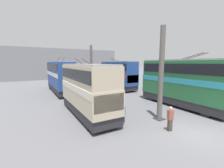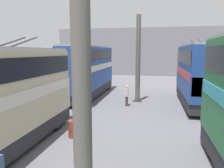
# 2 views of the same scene
# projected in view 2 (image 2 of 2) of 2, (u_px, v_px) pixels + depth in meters

# --- Properties ---
(depot_back_wall) EXTENTS (0.50, 36.00, 9.22)m
(depot_back_wall) POSITION_uv_depth(u_px,v_px,m) (147.00, 52.00, 42.11)
(depot_back_wall) COLOR gray
(depot_back_wall) RESTS_ON ground_plane
(support_column_near) EXTENTS (0.78, 0.78, 7.92)m
(support_column_near) POSITION_uv_depth(u_px,v_px,m) (82.00, 87.00, 4.82)
(support_column_near) COLOR #605B56
(support_column_near) RESTS_ON ground_plane
(support_column_far) EXTENTS (0.78, 0.78, 7.92)m
(support_column_far) POSITION_uv_depth(u_px,v_px,m) (138.00, 60.00, 20.08)
(support_column_far) COLOR #605B56
(support_column_far) RESTS_ON ground_plane
(bus_left_far) EXTENTS (9.42, 2.54, 5.85)m
(bus_left_far) POSITION_uv_depth(u_px,v_px,m) (197.00, 71.00, 18.71)
(bus_left_far) COLOR black
(bus_left_far) RESTS_ON ground_plane
(bus_right_mid) EXTENTS (9.02, 2.54, 5.43)m
(bus_right_mid) POSITION_uv_depth(u_px,v_px,m) (6.00, 93.00, 10.05)
(bus_right_mid) COLOR black
(bus_right_mid) RESTS_ON ground_plane
(bus_right_far) EXTENTS (11.45, 2.54, 5.82)m
(bus_right_far) POSITION_uv_depth(u_px,v_px,m) (89.00, 68.00, 22.58)
(bus_right_far) COLOR black
(bus_right_far) RESTS_ON ground_plane
(person_aisle_midway) EXTENTS (0.42, 0.24, 1.80)m
(person_aisle_midway) POSITION_uv_depth(u_px,v_px,m) (127.00, 95.00, 18.67)
(person_aisle_midway) COLOR #473D33
(person_aisle_midway) RESTS_ON ground_plane
(oil_drum) EXTENTS (0.60, 0.60, 0.94)m
(oil_drum) POSITION_uv_depth(u_px,v_px,m) (74.00, 129.00, 11.85)
(oil_drum) COLOR #933828
(oil_drum) RESTS_ON ground_plane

